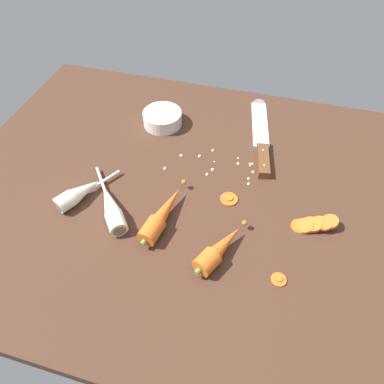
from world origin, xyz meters
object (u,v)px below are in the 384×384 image
Objects in this scene: carrot_slice_stray_mid at (229,199)px; whole_carrot_second at (219,250)px; prep_bowl at (162,118)px; parsnip_front at (111,207)px; carrot_slice_stack at (314,224)px; whole_carrot at (162,215)px; carrot_slice_stray_near at (279,279)px; parsnip_mid_left at (79,193)px; chefs_knife at (261,131)px.

whole_carrot_second is at bearing -86.90° from carrot_slice_stray_mid.
carrot_slice_stray_mid is (-0.84, 15.45, -1.74)cm from whole_carrot_second.
prep_bowl reaches higher than carrot_slice_stray_mid.
carrot_slice_stack is (44.52, 8.24, -0.93)cm from parsnip_front.
whole_carrot is 27.97cm from carrot_slice_stray_near.
carrot_slice_stack is 16.06cm from carrot_slice_stray_near.
whole_carrot_second reaches higher than carrot_slice_stray_mid.
whole_carrot_second is at bearing 169.84° from carrot_slice_stray_near.
parsnip_front and parsnip_mid_left have the same top height.
whole_carrot_second is at bearing -9.65° from parsnip_front.
parsnip_mid_left is at bearing 177.61° from whole_carrot.
whole_carrot is 33.58cm from carrot_slice_stack.
parsnip_mid_left is 1.45× the size of prep_bowl.
parsnip_mid_left is at bearing -164.71° from carrot_slice_stray_mid.
parsnip_front is 33.91cm from prep_bowl.
carrot_slice_stray_near is (26.86, -7.60, -1.74)cm from whole_carrot.
carrot_slice_stack is 2.38× the size of carrot_slice_stray_mid.
carrot_slice_stray_mid is at bearing -97.98° from chefs_knife.
whole_carrot reaches higher than carrot_slice_stack.
prep_bowl reaches higher than chefs_knife.
whole_carrot_second is 3.71× the size of carrot_slice_stray_mid.
carrot_slice_stray_mid is (24.95, 11.06, -1.62)cm from parsnip_front.
carrot_slice_stack is (53.53, 6.46, -0.93)cm from parsnip_mid_left.
parsnip_mid_left is at bearing -173.12° from carrot_slice_stack.
prep_bowl is at bearing 136.70° from carrot_slice_stray_mid.
chefs_knife is 8.37× the size of carrot_slice_stray_mid.
parsnip_front reaches higher than chefs_knife.
whole_carrot_second reaches higher than chefs_knife.
whole_carrot is 11.80cm from parsnip_front.
carrot_slice_stray_near is (47.64, -8.46, -1.62)cm from parsnip_mid_left.
whole_carrot is at bearing 4.42° from parsnip_front.
whole_carrot_second reaches higher than carrot_slice_stray_near.
carrot_slice_stray_mid is at bearing 93.10° from whole_carrot_second.
carrot_slice_stack reaches higher than chefs_knife.
carrot_slice_stack is 19.78cm from carrot_slice_stray_mid.
chefs_knife reaches higher than carrot_slice_stray_mid.
whole_carrot_second is 1.56× the size of carrot_slice_stack.
chefs_knife is 3.51× the size of carrot_slice_stack.
carrot_slice_stray_mid is at bearing 171.79° from carrot_slice_stack.
prep_bowl reaches higher than carrot_slice_stack.
carrot_slice_stray_mid is (-13.67, 17.75, 0.00)cm from carrot_slice_stray_near.
parsnip_mid_left and prep_bowl have the same top height.
carrot_slice_stray_mid is (33.97, 9.28, -1.62)cm from parsnip_mid_left.
parsnip_front is at bearing -156.09° from carrot_slice_stray_mid.
parsnip_front is 1.84× the size of carrot_slice_stack.
chefs_knife is at bearing 43.35° from parsnip_mid_left.
parsnip_front is 1.66× the size of prep_bowl.
prep_bowl is (-37.90, 40.58, 1.79)cm from carrot_slice_stray_near.
whole_carrot_second is 1.40× the size of prep_bowl.
parsnip_mid_left reaches higher than carrot_slice_stack.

